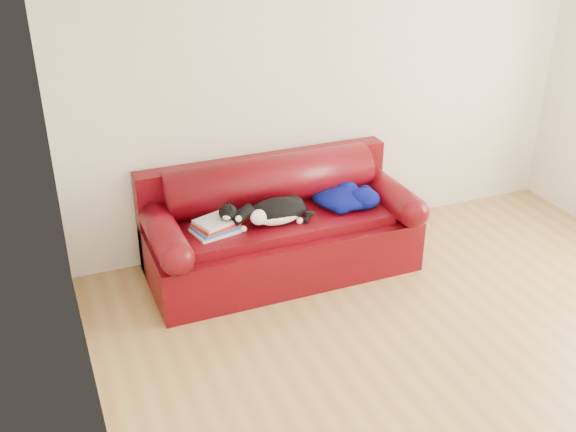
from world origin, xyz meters
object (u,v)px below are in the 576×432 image
(cat, at_px, (277,212))
(book_stack, at_px, (216,226))
(sofa_base, at_px, (281,244))
(blanket, at_px, (345,197))

(cat, bearing_deg, book_stack, 165.63)
(sofa_base, bearing_deg, blanket, -3.87)
(sofa_base, xyz_separation_m, book_stack, (-0.55, -0.08, 0.31))
(book_stack, bearing_deg, sofa_base, 8.52)
(sofa_base, height_order, blanket, blanket)
(blanket, bearing_deg, sofa_base, 176.13)
(sofa_base, bearing_deg, book_stack, -171.48)
(book_stack, height_order, blanket, blanket)
(book_stack, distance_m, blanket, 1.09)
(sofa_base, xyz_separation_m, blanket, (0.53, -0.04, 0.33))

